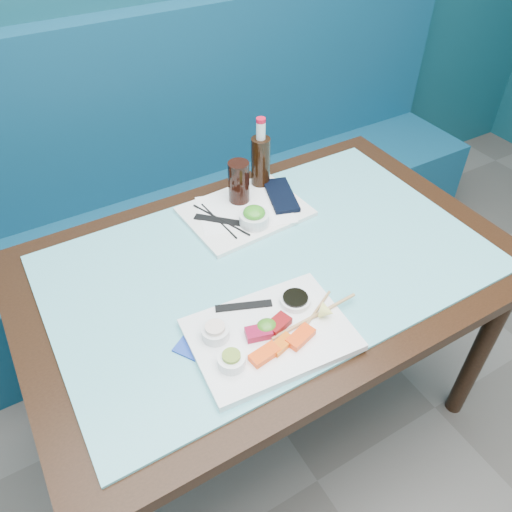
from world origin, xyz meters
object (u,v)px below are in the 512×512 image
serving_tray (245,212)px  cola_bottle_body (261,163)px  sashimi_plate (270,335)px  cola_glass (239,182)px  blue_napkin (211,341)px  seaweed_bowl (254,219)px  booth_bench (169,214)px  dining_table (269,284)px

serving_tray → cola_bottle_body: (0.12, 0.11, 0.08)m
sashimi_plate → cola_glass: (0.20, 0.52, 0.07)m
sashimi_plate → cola_bottle_body: 0.66m
cola_bottle_body → blue_napkin: cola_bottle_body is taller
seaweed_bowl → cola_bottle_body: (0.13, 0.18, 0.06)m
booth_bench → dining_table: size_ratio=2.14×
seaweed_bowl → cola_bottle_body: size_ratio=0.51×
serving_tray → blue_napkin: size_ratio=2.72×
dining_table → sashimi_plate: sashimi_plate is taller
dining_table → serving_tray: (0.05, 0.23, 0.10)m
dining_table → cola_bottle_body: cola_bottle_body is taller
booth_bench → sashimi_plate: booth_bench is taller
sashimi_plate → booth_bench: bearing=87.0°
serving_tray → cola_bottle_body: bearing=37.9°
sashimi_plate → serving_tray: sashimi_plate is taller
serving_tray → cola_bottle_body: size_ratio=2.05×
dining_table → cola_glass: size_ratio=10.08×
booth_bench → dining_table: bearing=-90.0°
serving_tray → blue_napkin: 0.52m
seaweed_bowl → sashimi_plate: bearing=-115.0°
dining_table → blue_napkin: 0.34m
seaweed_bowl → blue_napkin: bearing=-133.5°
serving_tray → sashimi_plate: bearing=-116.1°
blue_napkin → booth_bench: bearing=74.9°
serving_tray → seaweed_bowl: seaweed_bowl is taller
sashimi_plate → cola_bottle_body: (0.31, 0.57, 0.08)m
blue_napkin → cola_bottle_body: bearing=49.0°
sashimi_plate → blue_napkin: size_ratio=2.82×
booth_bench → cola_glass: size_ratio=21.59×
cola_glass → blue_napkin: bearing=-126.0°
booth_bench → seaweed_bowl: size_ratio=32.72×
blue_napkin → dining_table: bearing=32.3°
serving_tray → cola_glass: cola_glass is taller
sashimi_plate → blue_napkin: 0.14m
sashimi_plate → cola_bottle_body: size_ratio=2.12×
dining_table → blue_napkin: (-0.27, -0.17, 0.09)m
seaweed_bowl → blue_napkin: (-0.31, -0.33, -0.03)m
serving_tray → cola_glass: (0.01, 0.05, 0.08)m
booth_bench → cola_bottle_body: bearing=-71.2°
serving_tray → booth_bench: bearing=91.0°
sashimi_plate → seaweed_bowl: 0.43m
serving_tray → cola_glass: size_ratio=2.65×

